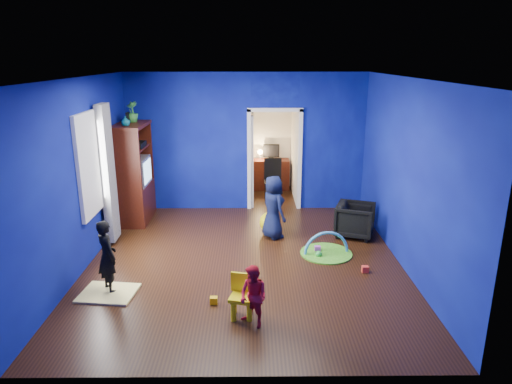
{
  "coord_description": "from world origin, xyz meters",
  "views": [
    {
      "loc": [
        0.12,
        -6.75,
        3.2
      ],
      "look_at": [
        0.19,
        0.4,
        1.07
      ],
      "focal_mm": 32.0,
      "sensor_mm": 36.0,
      "label": 1
    }
  ],
  "objects_px": {
    "armchair": "(355,220)",
    "play_mat": "(326,253)",
    "child_navy": "(273,207)",
    "hopper_ball": "(270,222)",
    "folding_chair": "(273,181)",
    "study_desk": "(271,174)",
    "toddler_red": "(253,297)",
    "crt_tv": "(136,171)",
    "child_black": "(107,256)",
    "kid_chair": "(242,299)",
    "tv_armoire": "(134,173)",
    "vase": "(125,121)"
  },
  "relations": [
    {
      "from": "child_navy",
      "to": "kid_chair",
      "type": "relative_size",
      "value": 2.32
    },
    {
      "from": "child_black",
      "to": "toddler_red",
      "type": "bearing_deg",
      "value": -152.71
    },
    {
      "from": "play_mat",
      "to": "armchair",
      "type": "bearing_deg",
      "value": 51.31
    },
    {
      "from": "armchair",
      "to": "toddler_red",
      "type": "relative_size",
      "value": 0.86
    },
    {
      "from": "child_navy",
      "to": "hopper_ball",
      "type": "height_order",
      "value": "child_navy"
    },
    {
      "from": "vase",
      "to": "hopper_ball",
      "type": "bearing_deg",
      "value": -8.68
    },
    {
      "from": "child_navy",
      "to": "folding_chair",
      "type": "xyz_separation_m",
      "value": [
        0.1,
        2.23,
        -0.12
      ]
    },
    {
      "from": "child_black",
      "to": "crt_tv",
      "type": "bearing_deg",
      "value": -33.72
    },
    {
      "from": "hopper_ball",
      "to": "kid_chair",
      "type": "height_order",
      "value": "kid_chair"
    },
    {
      "from": "play_mat",
      "to": "vase",
      "type": "bearing_deg",
      "value": 158.49
    },
    {
      "from": "crt_tv",
      "to": "armchair",
      "type": "bearing_deg",
      "value": -12.11
    },
    {
      "from": "folding_chair",
      "to": "armchair",
      "type": "bearing_deg",
      "value": -56.87
    },
    {
      "from": "toddler_red",
      "to": "crt_tv",
      "type": "bearing_deg",
      "value": 164.65
    },
    {
      "from": "tv_armoire",
      "to": "play_mat",
      "type": "relative_size",
      "value": 2.25
    },
    {
      "from": "tv_armoire",
      "to": "hopper_ball",
      "type": "xyz_separation_m",
      "value": [
        2.67,
        -0.71,
        -0.78
      ]
    },
    {
      "from": "armchair",
      "to": "child_navy",
      "type": "bearing_deg",
      "value": 111.95
    },
    {
      "from": "play_mat",
      "to": "study_desk",
      "type": "height_order",
      "value": "study_desk"
    },
    {
      "from": "armchair",
      "to": "study_desk",
      "type": "distance_m",
      "value": 3.44
    },
    {
      "from": "child_navy",
      "to": "study_desk",
      "type": "relative_size",
      "value": 1.32
    },
    {
      "from": "armchair",
      "to": "child_black",
      "type": "relative_size",
      "value": 0.64
    },
    {
      "from": "crt_tv",
      "to": "kid_chair",
      "type": "distance_m",
      "value": 4.29
    },
    {
      "from": "crt_tv",
      "to": "study_desk",
      "type": "distance_m",
      "value": 3.62
    },
    {
      "from": "tv_armoire",
      "to": "play_mat",
      "type": "height_order",
      "value": "tv_armoire"
    },
    {
      "from": "child_navy",
      "to": "toddler_red",
      "type": "xyz_separation_m",
      "value": [
        -0.37,
        -2.87,
        -0.19
      ]
    },
    {
      "from": "armchair",
      "to": "toddler_red",
      "type": "height_order",
      "value": "toddler_red"
    },
    {
      "from": "hopper_ball",
      "to": "study_desk",
      "type": "height_order",
      "value": "study_desk"
    },
    {
      "from": "study_desk",
      "to": "folding_chair",
      "type": "xyz_separation_m",
      "value": [
        0.0,
        -0.96,
        0.09
      ]
    },
    {
      "from": "armchair",
      "to": "folding_chair",
      "type": "distance_m",
      "value": 2.6
    },
    {
      "from": "tv_armoire",
      "to": "kid_chair",
      "type": "bearing_deg",
      "value": -58.71
    },
    {
      "from": "hopper_ball",
      "to": "kid_chair",
      "type": "distance_m",
      "value": 2.96
    },
    {
      "from": "armchair",
      "to": "play_mat",
      "type": "height_order",
      "value": "armchair"
    },
    {
      "from": "child_black",
      "to": "play_mat",
      "type": "xyz_separation_m",
      "value": [
        3.27,
        1.22,
        -0.52
      ]
    },
    {
      "from": "child_black",
      "to": "toddler_red",
      "type": "xyz_separation_m",
      "value": [
        2.03,
        -0.89,
        -0.14
      ]
    },
    {
      "from": "kid_chair",
      "to": "study_desk",
      "type": "distance_m",
      "value": 5.89
    },
    {
      "from": "play_mat",
      "to": "folding_chair",
      "type": "height_order",
      "value": "folding_chair"
    },
    {
      "from": "kid_chair",
      "to": "folding_chair",
      "type": "height_order",
      "value": "folding_chair"
    },
    {
      "from": "folding_chair",
      "to": "tv_armoire",
      "type": "bearing_deg",
      "value": -155.68
    },
    {
      "from": "study_desk",
      "to": "tv_armoire",
      "type": "bearing_deg",
      "value": -141.61
    },
    {
      "from": "hopper_ball",
      "to": "play_mat",
      "type": "xyz_separation_m",
      "value": [
        0.91,
        -1.01,
        -0.18
      ]
    },
    {
      "from": "hopper_ball",
      "to": "tv_armoire",
      "type": "bearing_deg",
      "value": 165.16
    },
    {
      "from": "child_navy",
      "to": "toddler_red",
      "type": "relative_size",
      "value": 1.47
    },
    {
      "from": "kid_chair",
      "to": "play_mat",
      "type": "xyz_separation_m",
      "value": [
        1.39,
        1.91,
        -0.24
      ]
    },
    {
      "from": "armchair",
      "to": "hopper_ball",
      "type": "bearing_deg",
      "value": 102.77
    },
    {
      "from": "kid_chair",
      "to": "hopper_ball",
      "type": "bearing_deg",
      "value": 94.89
    },
    {
      "from": "kid_chair",
      "to": "folding_chair",
      "type": "xyz_separation_m",
      "value": [
        0.62,
        4.9,
        0.21
      ]
    },
    {
      "from": "toddler_red",
      "to": "crt_tv",
      "type": "height_order",
      "value": "crt_tv"
    },
    {
      "from": "vase",
      "to": "armchair",
      "type": "bearing_deg",
      "value": -8.07
    },
    {
      "from": "toddler_red",
      "to": "play_mat",
      "type": "xyz_separation_m",
      "value": [
        1.24,
        2.11,
        -0.38
      ]
    },
    {
      "from": "child_black",
      "to": "child_navy",
      "type": "xyz_separation_m",
      "value": [
        2.4,
        1.98,
        0.05
      ]
    },
    {
      "from": "armchair",
      "to": "toddler_red",
      "type": "bearing_deg",
      "value": 166.96
    }
  ]
}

